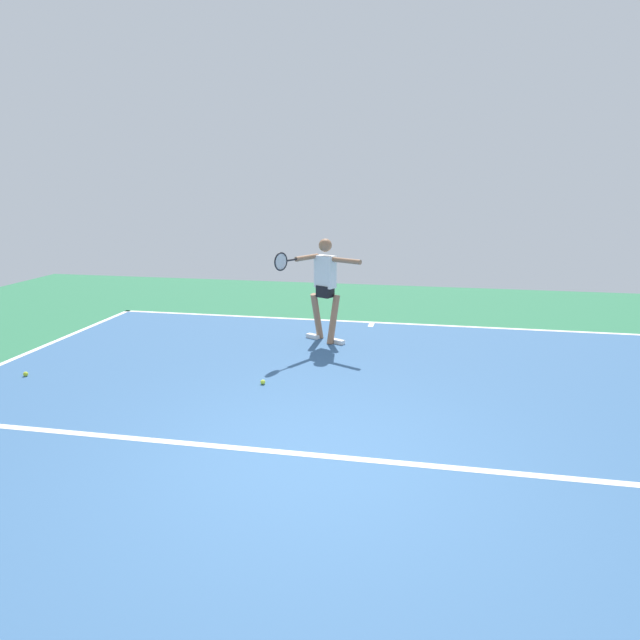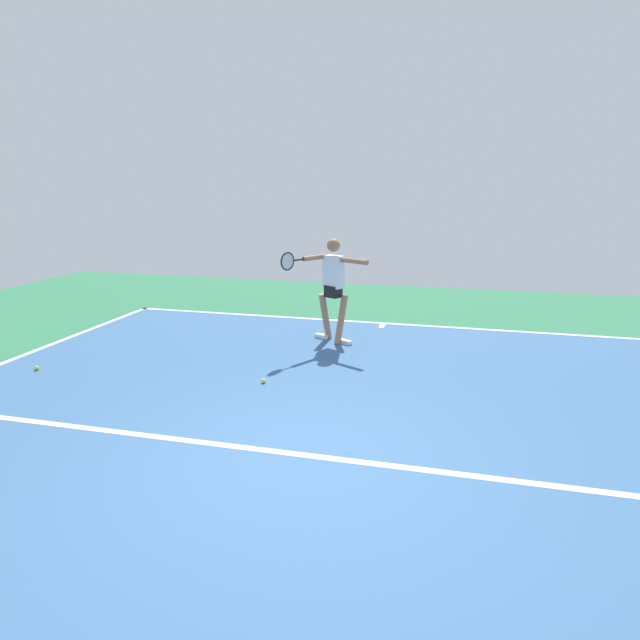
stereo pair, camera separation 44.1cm
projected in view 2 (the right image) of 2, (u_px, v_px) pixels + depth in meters
The scene contains 8 objects.
ground_plane at pixel (297, 464), 5.38m from camera, with size 19.76×19.76×0.00m, color #2D754C.
court_surface at pixel (297, 464), 5.38m from camera, with size 10.44×11.59×0.00m, color #38608E.
court_line_baseline_near at pixel (384, 323), 10.78m from camera, with size 10.44×0.10×0.01m, color white.
court_line_service at pixel (303, 455), 5.57m from camera, with size 7.83×0.10×0.01m, color white.
court_line_centre_mark at pixel (382, 326), 10.59m from camera, with size 0.10×0.30×0.01m, color white.
tennis_player at pixel (332, 283), 9.31m from camera, with size 1.29×1.08×1.75m.
tennis_ball_by_baseline at pixel (264, 381), 7.56m from camera, with size 0.07×0.07×0.07m, color #C6E53D.
tennis_ball_near_player at pixel (37, 368), 8.07m from camera, with size 0.07×0.07×0.07m, color #CCE033.
Camera 2 is at (-1.45, 4.68, 2.63)m, focal length 31.48 mm.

